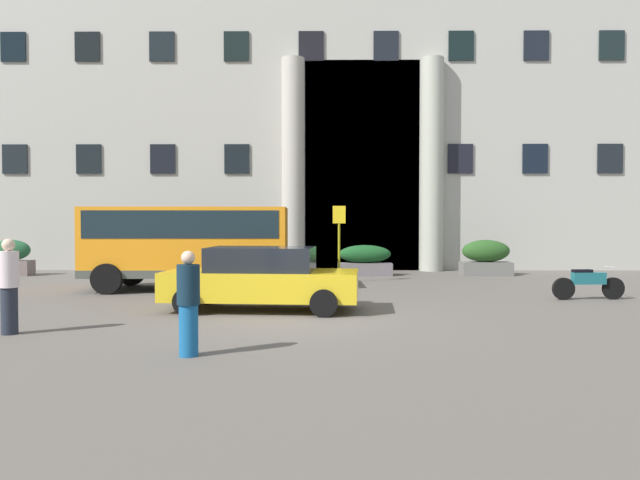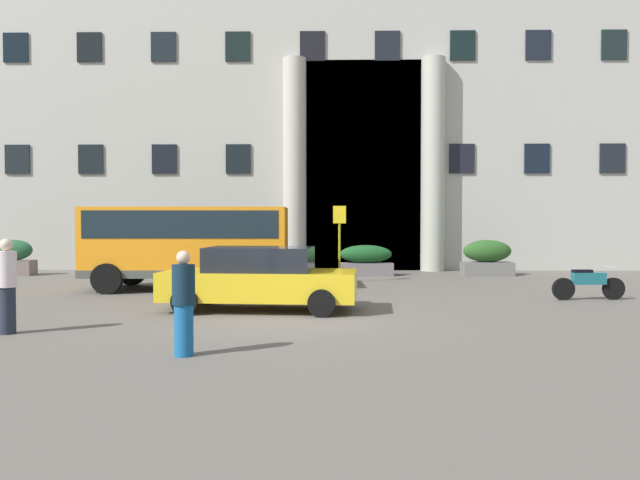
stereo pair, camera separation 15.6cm
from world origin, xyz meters
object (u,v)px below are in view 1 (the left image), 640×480
at_px(hedge_planter_west, 158,258).
at_px(pedestrian_man_red_shirt, 188,303).
at_px(parked_coupe_end, 262,278).
at_px(hedge_planter_far_west, 252,260).
at_px(hedge_planter_east, 11,258).
at_px(bus_stop_sign, 339,235).
at_px(orange_minibus, 189,240).
at_px(motorcycle_far_end, 211,281).
at_px(hedge_planter_entrance_left, 365,261).
at_px(scooter_by_planter, 587,283).
at_px(pedestrian_woman_with_bag, 9,286).
at_px(hedge_planter_far_east, 486,258).

relative_size(hedge_planter_west, pedestrian_man_red_shirt, 1.22).
relative_size(parked_coupe_end, pedestrian_man_red_shirt, 2.82).
bearing_deg(hedge_planter_far_west, hedge_planter_east, -179.16).
bearing_deg(pedestrian_man_red_shirt, hedge_planter_west, 105.49).
height_order(bus_stop_sign, hedge_planter_far_west, bus_stop_sign).
xyz_separation_m(orange_minibus, hedge_planter_west, (-2.32, 4.87, -0.85)).
bearing_deg(pedestrian_man_red_shirt, motorcycle_far_end, 96.15).
xyz_separation_m(bus_stop_sign, parked_coupe_end, (-2.00, -6.56, -0.88)).
bearing_deg(motorcycle_far_end, bus_stop_sign, 60.79).
bearing_deg(hedge_planter_entrance_left, parked_coupe_end, -108.09).
xyz_separation_m(bus_stop_sign, hedge_planter_far_west, (-3.35, 2.87, -1.03)).
xyz_separation_m(hedge_planter_west, parked_coupe_end, (5.06, -9.35, 0.07)).
bearing_deg(hedge_planter_entrance_left, motorcycle_far_end, -123.75).
xyz_separation_m(orange_minibus, bus_stop_sign, (4.74, 2.08, 0.10)).
bearing_deg(scooter_by_planter, pedestrian_woman_with_bag, -162.10).
xyz_separation_m(hedge_planter_far_east, hedge_planter_far_west, (-9.21, -0.16, -0.06)).
bearing_deg(hedge_planter_far_west, motorcycle_far_end, -92.29).
bearing_deg(bus_stop_sign, hedge_planter_east, 167.96).
height_order(bus_stop_sign, parked_coupe_end, bus_stop_sign).
xyz_separation_m(bus_stop_sign, scooter_by_planter, (6.63, -4.49, -1.19)).
bearing_deg(hedge_planter_far_east, scooter_by_planter, -84.16).
relative_size(bus_stop_sign, motorcycle_far_end, 1.28).
relative_size(scooter_by_planter, pedestrian_woman_with_bag, 1.11).
height_order(hedge_planter_east, pedestrian_woman_with_bag, pedestrian_woman_with_bag).
bearing_deg(hedge_planter_east, hedge_planter_west, 0.57).
xyz_separation_m(hedge_planter_far_east, pedestrian_woman_with_bag, (-12.28, -12.73, 0.24)).
bearing_deg(parked_coupe_end, scooter_by_planter, 17.59).
bearing_deg(motorcycle_far_end, parked_coupe_end, -43.44).
height_order(orange_minibus, hedge_planter_west, orange_minibus).
distance_m(hedge_planter_west, pedestrian_man_red_shirt, 15.00).
bearing_deg(hedge_planter_far_east, parked_coupe_end, -129.34).
relative_size(motorcycle_far_end, scooter_by_planter, 1.04).
xyz_separation_m(hedge_planter_far_west, scooter_by_planter, (9.98, -7.36, -0.15)).
bearing_deg(hedge_planter_west, scooter_by_planter, -28.02).
relative_size(hedge_planter_far_west, parked_coupe_end, 0.42).
bearing_deg(hedge_planter_entrance_left, hedge_planter_far_west, 179.64).
distance_m(hedge_planter_far_west, scooter_by_planter, 12.41).
distance_m(hedge_planter_east, pedestrian_man_red_shirt, 17.53).
bearing_deg(parked_coupe_end, hedge_planter_far_east, 54.78).
relative_size(hedge_planter_far_east, pedestrian_woman_with_bag, 1.09).
bearing_deg(hedge_planter_east, motorcycle_far_end, -37.14).
xyz_separation_m(hedge_planter_entrance_left, pedestrian_woman_with_bag, (-7.50, -12.54, 0.34)).
distance_m(hedge_planter_entrance_left, hedge_planter_west, 8.13).
distance_m(orange_minibus, parked_coupe_end, 5.31).
bearing_deg(pedestrian_woman_with_bag, scooter_by_planter, 27.67).
distance_m(parked_coupe_end, pedestrian_woman_with_bag, 5.43).
bearing_deg(hedge_planter_west, parked_coupe_end, -61.59).
distance_m(orange_minibus, scooter_by_planter, 11.67).
xyz_separation_m(orange_minibus, motorcycle_far_end, (1.10, -2.13, -1.08)).
distance_m(hedge_planter_east, hedge_planter_west, 5.75).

